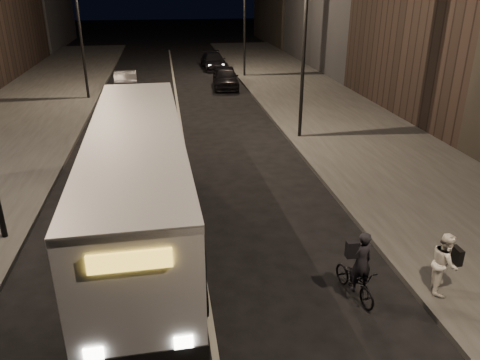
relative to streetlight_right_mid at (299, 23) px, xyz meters
name	(u,v)px	position (x,y,z in m)	size (l,w,h in m)	color
ground	(208,308)	(-5.33, -12.00, -5.36)	(180.00, 180.00, 0.00)	black
sidewalk_right	(342,123)	(3.17, 2.00, -5.28)	(7.00, 70.00, 0.16)	#323230
sidewalk_left	(4,139)	(-13.83, 2.00, -5.28)	(7.00, 70.00, 0.16)	#323230
streetlight_right_mid	(299,23)	(0.00, 0.00, 0.00)	(1.20, 0.44, 8.12)	black
streetlight_right_far	(241,6)	(0.00, 16.00, 0.00)	(1.20, 0.44, 8.12)	black
streetlight_left_far	(82,12)	(-10.66, 10.00, 0.00)	(1.20, 0.44, 8.12)	black
city_bus	(139,176)	(-6.93, -7.93, -3.57)	(3.13, 12.30, 3.29)	white
cyclist_on_bicycle	(357,275)	(-1.77, -12.14, -4.74)	(0.87, 1.70, 1.86)	black
pedestrian_woman	(444,263)	(0.27, -12.41, -4.43)	(0.75, 0.59, 1.55)	white
car_near	(225,77)	(-1.73, 12.29, -4.61)	(1.78, 4.41, 1.50)	black
car_mid	(126,80)	(-8.68, 12.52, -4.65)	(1.50, 4.29, 1.41)	#363638
car_far	(214,61)	(-1.73, 20.16, -4.68)	(1.90, 4.68, 1.36)	black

